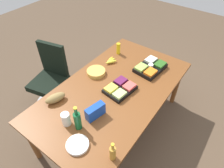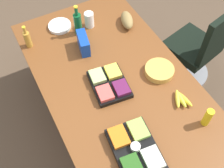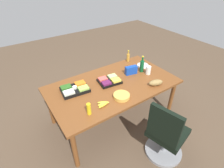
{
  "view_description": "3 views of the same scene",
  "coord_description": "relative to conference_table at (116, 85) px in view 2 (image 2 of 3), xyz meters",
  "views": [
    {
      "loc": [
        -1.4,
        -1.0,
        2.47
      ],
      "look_at": [
        0.01,
        0.04,
        0.82
      ],
      "focal_mm": 31.38,
      "sensor_mm": 36.0,
      "label": 1
    },
    {
      "loc": [
        1.2,
        -0.68,
        2.63
      ],
      "look_at": [
        0.03,
        -0.06,
        0.8
      ],
      "focal_mm": 44.35,
      "sensor_mm": 36.0,
      "label": 2
    },
    {
      "loc": [
        1.37,
        1.97,
        2.44
      ],
      "look_at": [
        0.05,
        0.04,
        0.82
      ],
      "focal_mm": 28.12,
      "sensor_mm": 36.0,
      "label": 3
    }
  ],
  "objects": [
    {
      "name": "ground_plane",
      "position": [
        0.0,
        0.0,
        -0.71
      ],
      "size": [
        10.0,
        10.0,
        0.0
      ],
      "primitive_type": "plane",
      "color": "brown"
    },
    {
      "name": "conference_table",
      "position": [
        0.0,
        0.0,
        0.0
      ],
      "size": [
        2.13,
        1.19,
        0.77
      ],
      "color": "brown",
      "rests_on": "ground"
    },
    {
      "name": "office_chair",
      "position": [
        -0.17,
        1.07,
        -0.31
      ],
      "size": [
        0.58,
        0.58,
        1.02
      ],
      "color": "gray",
      "rests_on": "ground"
    },
    {
      "name": "fruit_platter",
      "position": [
        0.02,
        -0.08,
        0.1
      ],
      "size": [
        0.39,
        0.32,
        0.07
      ],
      "color": "black",
      "rests_on": "conference_table"
    },
    {
      "name": "chip_bag_blue",
      "position": [
        -0.46,
        -0.09,
        0.14
      ],
      "size": [
        0.23,
        0.12,
        0.15
      ],
      "primitive_type": "cube",
      "rotation": [
        0.0,
        0.0,
        -0.21
      ],
      "color": "#1441AB",
      "rests_on": "conference_table"
    },
    {
      "name": "wine_bottle",
      "position": [
        -0.67,
        -0.04,
        0.19
      ],
      "size": [
        0.07,
        0.07,
        0.31
      ],
      "color": "#0F5429",
      "rests_on": "conference_table"
    },
    {
      "name": "banana_bunch",
      "position": [
        0.41,
        0.36,
        0.09
      ],
      "size": [
        0.2,
        0.14,
        0.04
      ],
      "color": "yellow",
      "rests_on": "conference_table"
    },
    {
      "name": "veggie_tray",
      "position": [
        0.6,
        -0.18,
        0.1
      ],
      "size": [
        0.45,
        0.34,
        0.09
      ],
      "color": "black",
      "rests_on": "conference_table"
    },
    {
      "name": "mayo_jar",
      "position": [
        -0.71,
        0.09,
        0.14
      ],
      "size": [
        0.1,
        0.1,
        0.15
      ],
      "primitive_type": "cylinder",
      "rotation": [
        0.0,
        0.0,
        -0.18
      ],
      "color": "white",
      "rests_on": "conference_table"
    },
    {
      "name": "chip_bowl",
      "position": [
        0.1,
        0.36,
        0.1
      ],
      "size": [
        0.26,
        0.26,
        0.05
      ],
      "primitive_type": "cylinder",
      "rotation": [
        0.0,
        0.0,
        0.06
      ],
      "color": "gold",
      "rests_on": "conference_table"
    },
    {
      "name": "dressing_bottle",
      "position": [
        -0.73,
        -0.51,
        0.16
      ],
      "size": [
        0.07,
        0.07,
        0.23
      ],
      "color": "#BC872F",
      "rests_on": "conference_table"
    },
    {
      "name": "bread_loaf",
      "position": [
        -0.56,
        0.42,
        0.12
      ],
      "size": [
        0.26,
        0.18,
        0.1
      ],
      "primitive_type": "ellipsoid",
      "rotation": [
        0.0,
        0.0,
        -0.33
      ],
      "color": "olive",
      "rests_on": "conference_table"
    },
    {
      "name": "paper_plate_stack",
      "position": [
        -0.83,
        -0.18,
        0.08
      ],
      "size": [
        0.28,
        0.28,
        0.03
      ],
      "primitive_type": "cylinder",
      "rotation": [
        0.0,
        0.0,
        0.35
      ],
      "color": "white",
      "rests_on": "conference_table"
    },
    {
      "name": "mustard_bottle",
      "position": [
        0.66,
        0.4,
        0.15
      ],
      "size": [
        0.07,
        0.07,
        0.17
      ],
      "primitive_type": "cylinder",
      "rotation": [
        0.0,
        0.0,
        0.19
      ],
      "color": "yellow",
      "rests_on": "conference_table"
    }
  ]
}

